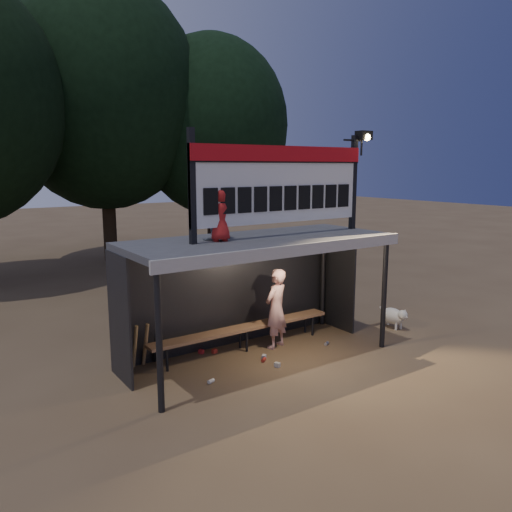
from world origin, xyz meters
The scene contains 12 objects.
ground centered at (0.00, 0.00, 0.00)m, with size 80.00×80.00×0.00m, color brown.
player centered at (0.62, 0.31, 0.81)m, with size 0.59×0.39×1.61m, color silver.
child_a centered at (-0.86, 0.26, 2.91)m, with size 0.57×0.45×1.18m, color slate.
child_b centered at (-0.81, 0.02, 2.77)m, with size 0.44×0.29×0.91m, color #B21C1B.
dugout_shelter centered at (0.00, 0.24, 1.85)m, with size 5.10×2.08×2.32m.
scoreboard_assembly centered at (0.56, -0.01, 3.32)m, with size 4.10×0.27×1.99m.
bench centered at (0.00, 0.55, 0.43)m, with size 4.00×0.35×0.48m.
tree_mid centered at (1.00, 11.50, 6.17)m, with size 7.22×7.22×10.36m.
tree_right centered at (5.00, 10.50, 5.19)m, with size 6.08×6.08×8.72m.
dog centered at (3.54, -0.23, 0.28)m, with size 0.36×0.81×0.49m.
bats centered at (-1.94, 0.82, 0.43)m, with size 0.48×0.33×0.84m.
litter centered at (-0.16, 0.02, 0.04)m, with size 2.98×1.48×0.08m.
Camera 1 is at (-5.15, -7.38, 3.60)m, focal length 35.00 mm.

